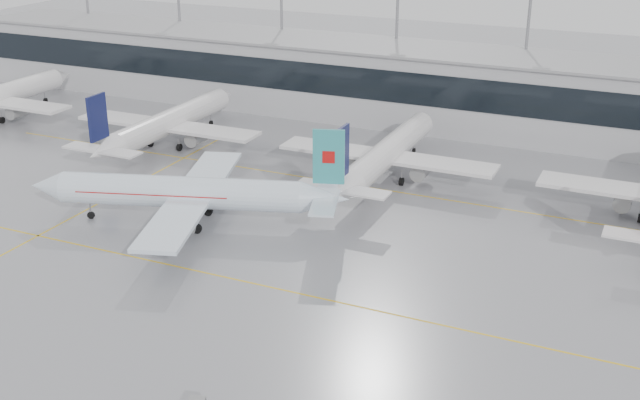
% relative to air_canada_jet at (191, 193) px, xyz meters
% --- Properties ---
extents(ground, '(320.00, 320.00, 0.00)m').
position_rel_air_canada_jet_xyz_m(ground, '(15.76, -10.27, -3.89)').
color(ground, gray).
rests_on(ground, ground).
extents(taxi_line_main, '(120.00, 0.25, 0.01)m').
position_rel_air_canada_jet_xyz_m(taxi_line_main, '(15.76, -10.27, -3.88)').
color(taxi_line_main, gold).
rests_on(taxi_line_main, ground).
extents(taxi_line_north, '(120.00, 0.25, 0.01)m').
position_rel_air_canada_jet_xyz_m(taxi_line_north, '(15.76, 19.73, -3.88)').
color(taxi_line_north, gold).
rests_on(taxi_line_north, ground).
extents(taxi_line_cross, '(0.25, 60.00, 0.01)m').
position_rel_air_canada_jet_xyz_m(taxi_line_cross, '(-14.24, 4.73, -3.88)').
color(taxi_line_cross, gold).
rests_on(taxi_line_cross, ground).
extents(terminal, '(180.00, 15.00, 12.00)m').
position_rel_air_canada_jet_xyz_m(terminal, '(15.76, 51.73, 2.11)').
color(terminal, '#A9A9AD').
rests_on(terminal, ground).
extents(terminal_glass, '(180.00, 0.20, 5.00)m').
position_rel_air_canada_jet_xyz_m(terminal_glass, '(15.76, 44.18, 3.61)').
color(terminal_glass, black).
rests_on(terminal_glass, ground).
extents(terminal_roof, '(182.00, 16.00, 0.40)m').
position_rel_air_canada_jet_xyz_m(terminal_roof, '(15.76, 51.73, 8.31)').
color(terminal_roof, gray).
rests_on(terminal_roof, ground).
extents(light_masts, '(156.40, 1.00, 22.60)m').
position_rel_air_canada_jet_xyz_m(light_masts, '(15.76, 57.73, 9.46)').
color(light_masts, gray).
rests_on(light_masts, ground).
extents(air_canada_jet, '(37.49, 30.90, 12.19)m').
position_rel_air_canada_jet_xyz_m(air_canada_jet, '(0.00, 0.00, 0.00)').
color(air_canada_jet, white).
rests_on(air_canada_jet, ground).
extents(parked_jet_b, '(29.64, 36.96, 11.72)m').
position_rel_air_canada_jet_xyz_m(parked_jet_b, '(-19.24, 23.42, -0.17)').
color(parked_jet_b, silver).
rests_on(parked_jet_b, ground).
extents(parked_jet_c, '(29.64, 36.96, 11.72)m').
position_rel_air_canada_jet_xyz_m(parked_jet_c, '(15.76, 23.42, -0.17)').
color(parked_jet_c, silver).
rests_on(parked_jet_c, ground).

